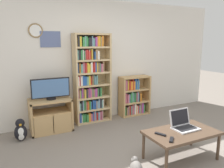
{
  "coord_description": "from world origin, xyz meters",
  "views": [
    {
      "loc": [
        -1.8,
        -2.28,
        1.72
      ],
      "look_at": [
        -0.1,
        1.18,
        0.97
      ],
      "focal_mm": 35.0,
      "sensor_mm": 36.0,
      "label": 1
    }
  ],
  "objects_px": {
    "tv_stand": "(51,115)",
    "laptop": "(183,124)",
    "remote_near_laptop": "(160,134)",
    "television": "(51,89)",
    "bookshelf_short": "(132,97)",
    "coffee_table": "(181,134)",
    "remote_far_from_laptop": "(171,140)",
    "bookshelf_tall": "(90,79)",
    "penguin_figurine": "(21,131)"
  },
  "relations": [
    {
      "from": "bookshelf_short",
      "to": "laptop",
      "type": "distance_m",
      "value": 1.99
    },
    {
      "from": "bookshelf_tall",
      "to": "coffee_table",
      "type": "bearing_deg",
      "value": -72.93
    },
    {
      "from": "television",
      "to": "laptop",
      "type": "height_order",
      "value": "television"
    },
    {
      "from": "bookshelf_tall",
      "to": "laptop",
      "type": "distance_m",
      "value": 2.15
    },
    {
      "from": "bookshelf_tall",
      "to": "remote_far_from_laptop",
      "type": "relative_size",
      "value": 12.84
    },
    {
      "from": "laptop",
      "to": "penguin_figurine",
      "type": "height_order",
      "value": "laptop"
    },
    {
      "from": "coffee_table",
      "to": "laptop",
      "type": "bearing_deg",
      "value": 39.45
    },
    {
      "from": "laptop",
      "to": "remote_far_from_laptop",
      "type": "relative_size",
      "value": 2.59
    },
    {
      "from": "tv_stand",
      "to": "remote_near_laptop",
      "type": "bearing_deg",
      "value": -58.39
    },
    {
      "from": "laptop",
      "to": "coffee_table",
      "type": "bearing_deg",
      "value": -141.61
    },
    {
      "from": "television",
      "to": "coffee_table",
      "type": "bearing_deg",
      "value": -52.06
    },
    {
      "from": "television",
      "to": "remote_far_from_laptop",
      "type": "relative_size",
      "value": 4.88
    },
    {
      "from": "tv_stand",
      "to": "bookshelf_short",
      "type": "distance_m",
      "value": 1.94
    },
    {
      "from": "tv_stand",
      "to": "remote_near_laptop",
      "type": "relative_size",
      "value": 4.75
    },
    {
      "from": "coffee_table",
      "to": "remote_far_from_laptop",
      "type": "bearing_deg",
      "value": -154.07
    },
    {
      "from": "coffee_table",
      "to": "penguin_figurine",
      "type": "xyz_separation_m",
      "value": [
        -2.08,
        1.7,
        -0.21
      ]
    },
    {
      "from": "tv_stand",
      "to": "laptop",
      "type": "relative_size",
      "value": 2.04
    },
    {
      "from": "tv_stand",
      "to": "coffee_table",
      "type": "bearing_deg",
      "value": -51.84
    },
    {
      "from": "laptop",
      "to": "penguin_figurine",
      "type": "xyz_separation_m",
      "value": [
        -2.19,
        1.61,
        -0.32
      ]
    },
    {
      "from": "tv_stand",
      "to": "bookshelf_short",
      "type": "height_order",
      "value": "bookshelf_short"
    },
    {
      "from": "television",
      "to": "bookshelf_tall",
      "type": "distance_m",
      "value": 0.87
    },
    {
      "from": "bookshelf_short",
      "to": "laptop",
      "type": "xyz_separation_m",
      "value": [
        -0.31,
        -1.96,
        0.07
      ]
    },
    {
      "from": "penguin_figurine",
      "to": "remote_near_laptop",
      "type": "bearing_deg",
      "value": -43.87
    },
    {
      "from": "television",
      "to": "bookshelf_tall",
      "type": "bearing_deg",
      "value": 9.99
    },
    {
      "from": "television",
      "to": "remote_far_from_laptop",
      "type": "height_order",
      "value": "television"
    },
    {
      "from": "laptop",
      "to": "remote_near_laptop",
      "type": "xyz_separation_m",
      "value": [
        -0.46,
        -0.05,
        -0.06
      ]
    },
    {
      "from": "tv_stand",
      "to": "television",
      "type": "relative_size",
      "value": 1.08
    },
    {
      "from": "bookshelf_tall",
      "to": "remote_far_from_laptop",
      "type": "distance_m",
      "value": 2.3
    },
    {
      "from": "tv_stand",
      "to": "penguin_figurine",
      "type": "relative_size",
      "value": 1.93
    },
    {
      "from": "coffee_table",
      "to": "laptop",
      "type": "relative_size",
      "value": 2.77
    },
    {
      "from": "television",
      "to": "bookshelf_short",
      "type": "distance_m",
      "value": 1.96
    },
    {
      "from": "bookshelf_tall",
      "to": "tv_stand",
      "type": "bearing_deg",
      "value": -170.97
    },
    {
      "from": "bookshelf_short",
      "to": "remote_near_laptop",
      "type": "relative_size",
      "value": 5.67
    },
    {
      "from": "television",
      "to": "bookshelf_tall",
      "type": "relative_size",
      "value": 0.38
    },
    {
      "from": "tv_stand",
      "to": "penguin_figurine",
      "type": "height_order",
      "value": "tv_stand"
    },
    {
      "from": "television",
      "to": "remote_near_laptop",
      "type": "xyz_separation_m",
      "value": [
        1.13,
        -1.87,
        -0.4
      ]
    },
    {
      "from": "coffee_table",
      "to": "remote_near_laptop",
      "type": "height_order",
      "value": "remote_near_laptop"
    },
    {
      "from": "remote_far_from_laptop",
      "to": "television",
      "type": "bearing_deg",
      "value": 166.08
    },
    {
      "from": "tv_stand",
      "to": "bookshelf_short",
      "type": "bearing_deg",
      "value": 3.87
    },
    {
      "from": "television",
      "to": "remote_far_from_laptop",
      "type": "xyz_separation_m",
      "value": [
        1.15,
        -2.07,
        -0.4
      ]
    },
    {
      "from": "coffee_table",
      "to": "tv_stand",
      "type": "bearing_deg",
      "value": 128.16
    },
    {
      "from": "tv_stand",
      "to": "bookshelf_tall",
      "type": "bearing_deg",
      "value": 9.03
    },
    {
      "from": "coffee_table",
      "to": "remote_near_laptop",
      "type": "bearing_deg",
      "value": 173.09
    },
    {
      "from": "television",
      "to": "penguin_figurine",
      "type": "relative_size",
      "value": 1.79
    },
    {
      "from": "bookshelf_tall",
      "to": "remote_far_from_laptop",
      "type": "bearing_deg",
      "value": -82.35
    },
    {
      "from": "coffee_table",
      "to": "laptop",
      "type": "height_order",
      "value": "laptop"
    },
    {
      "from": "bookshelf_tall",
      "to": "laptop",
      "type": "bearing_deg",
      "value": -69.35
    },
    {
      "from": "remote_near_laptop",
      "to": "laptop",
      "type": "bearing_deg",
      "value": 160.69
    },
    {
      "from": "tv_stand",
      "to": "laptop",
      "type": "height_order",
      "value": "laptop"
    },
    {
      "from": "television",
      "to": "penguin_figurine",
      "type": "xyz_separation_m",
      "value": [
        -0.59,
        -0.21,
        -0.66
      ]
    }
  ]
}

